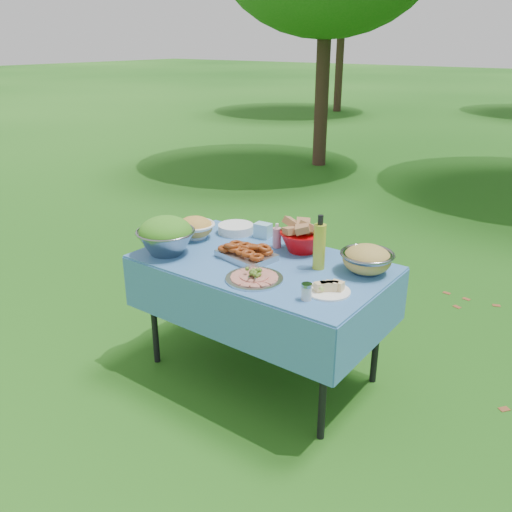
{
  "coord_description": "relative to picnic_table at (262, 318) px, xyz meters",
  "views": [
    {
      "loc": [
        1.72,
        -2.39,
        1.98
      ],
      "look_at": [
        -0.05,
        0.0,
        0.78
      ],
      "focal_mm": 38.0,
      "sensor_mm": 36.0,
      "label": 1
    }
  ],
  "objects": [
    {
      "name": "ground",
      "position": [
        0.0,
        0.0,
        -0.38
      ],
      "size": [
        80.0,
        80.0,
        0.0
      ],
      "primitive_type": "plane",
      "color": "#0C3D0B",
      "rests_on": "ground"
    },
    {
      "name": "picnic_table",
      "position": [
        0.0,
        0.0,
        0.0
      ],
      "size": [
        1.46,
        0.86,
        0.76
      ],
      "primitive_type": "cube",
      "color": "#73BADE",
      "rests_on": "ground"
    },
    {
      "name": "salad_bowl",
      "position": [
        -0.54,
        -0.24,
        0.5
      ],
      "size": [
        0.43,
        0.43,
        0.23
      ],
      "primitive_type": null,
      "rotation": [
        0.0,
        0.0,
        0.25
      ],
      "color": "gray",
      "rests_on": "picnic_table"
    },
    {
      "name": "pasta_bowl_white",
      "position": [
        -0.59,
        0.07,
        0.45
      ],
      "size": [
        0.31,
        0.31,
        0.14
      ],
      "primitive_type": null,
      "rotation": [
        0.0,
        0.0,
        -0.23
      ],
      "color": "white",
      "rests_on": "picnic_table"
    },
    {
      "name": "plate_stack",
      "position": [
        -0.44,
        0.3,
        0.41
      ],
      "size": [
        0.25,
        0.25,
        0.06
      ],
      "primitive_type": "cylinder",
      "rotation": [
        0.0,
        0.0,
        -0.04
      ],
      "color": "white",
      "rests_on": "picnic_table"
    },
    {
      "name": "wipes_box",
      "position": [
        -0.24,
        0.34,
        0.43
      ],
      "size": [
        0.11,
        0.08,
        0.1
      ],
      "primitive_type": "cube",
      "rotation": [
        0.0,
        0.0,
        0.08
      ],
      "color": "#96D5EB",
      "rests_on": "picnic_table"
    },
    {
      "name": "sanitizer_bottle",
      "position": [
        -0.06,
        0.24,
        0.46
      ],
      "size": [
        0.06,
        0.06,
        0.16
      ],
      "primitive_type": "cylinder",
      "rotation": [
        0.0,
        0.0,
        0.02
      ],
      "color": "#CE8396",
      "rests_on": "picnic_table"
    },
    {
      "name": "bread_bowl",
      "position": [
        0.1,
        0.28,
        0.47
      ],
      "size": [
        0.3,
        0.3,
        0.19
      ],
      "primitive_type": null,
      "rotation": [
        0.0,
        0.0,
        -0.07
      ],
      "color": "red",
      "rests_on": "picnic_table"
    },
    {
      "name": "pasta_bowl_steel",
      "position": [
        0.56,
        0.22,
        0.46
      ],
      "size": [
        0.37,
        0.37,
        0.16
      ],
      "primitive_type": null,
      "rotation": [
        0.0,
        0.0,
        0.29
      ],
      "color": "gray",
      "rests_on": "picnic_table"
    },
    {
      "name": "fried_tray",
      "position": [
        -0.1,
        -0.02,
        0.42
      ],
      "size": [
        0.36,
        0.28,
        0.08
      ],
      "primitive_type": "cube",
      "rotation": [
        0.0,
        0.0,
        -0.17
      ],
      "color": "#B2B3B7",
      "rests_on": "picnic_table"
    },
    {
      "name": "charcuterie_platter",
      "position": [
        0.12,
        -0.24,
        0.42
      ],
      "size": [
        0.41,
        0.41,
        0.07
      ],
      "primitive_type": "cylinder",
      "rotation": [
        0.0,
        0.0,
        -0.36
      ],
      "color": "#B5B9BD",
      "rests_on": "picnic_table"
    },
    {
      "name": "oil_bottle",
      "position": [
        0.32,
        0.11,
        0.54
      ],
      "size": [
        0.09,
        0.09,
        0.32
      ],
      "primitive_type": "cylinder",
      "rotation": [
        0.0,
        0.0,
        0.43
      ],
      "color": "#B0BE2E",
      "rests_on": "picnic_table"
    },
    {
      "name": "cheese_plate",
      "position": [
        0.52,
        -0.14,
        0.41
      ],
      "size": [
        0.28,
        0.28,
        0.06
      ],
      "primitive_type": "cylinder",
      "rotation": [
        0.0,
        0.0,
        0.23
      ],
      "color": "white",
      "rests_on": "picnic_table"
    },
    {
      "name": "shaker",
      "position": [
        0.47,
        -0.28,
        0.42
      ],
      "size": [
        0.07,
        0.07,
        0.09
      ],
      "primitive_type": "cylinder",
      "rotation": [
        0.0,
        0.0,
        -0.23
      ],
      "color": "silver",
      "rests_on": "picnic_table"
    }
  ]
}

